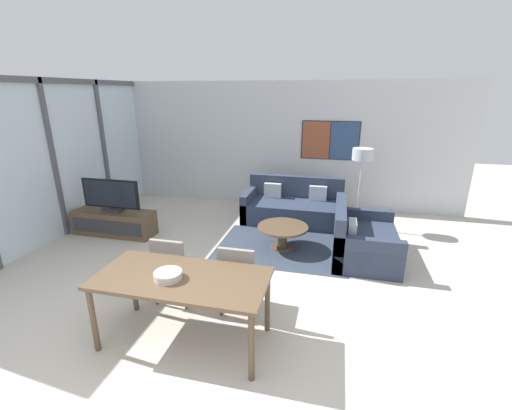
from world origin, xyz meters
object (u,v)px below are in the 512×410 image
sofa_main (294,207)px  fruit_bowl (168,275)px  dining_chair_left (173,266)px  television (111,196)px  dining_table (182,283)px  dining_chair_centre (239,275)px  tv_console (115,223)px  coffee_table (283,232)px  sofa_side (359,241)px  floor_lamp (362,160)px

sofa_main → fruit_bowl: bearing=-100.7°
dining_chair_left → television: bearing=140.1°
dining_table → dining_chair_centre: 0.78m
tv_console → sofa_main: bearing=26.0°
coffee_table → dining_chair_centre: (-0.21, -1.91, 0.20)m
fruit_bowl → coffee_table: bearing=73.8°
dining_chair_left → fruit_bowl: bearing=-65.5°
tv_console → dining_chair_centre: size_ratio=1.69×
dining_table → coffee_table: bearing=75.6°
sofa_main → dining_table: 4.01m
sofa_side → coffee_table: 1.26m
floor_lamp → fruit_bowl: bearing=-117.7°
coffee_table → sofa_main: bearing=90.0°
coffee_table → dining_table: dining_table is taller
television → coffee_table: bearing=2.4°
television → sofa_side: size_ratio=0.78×
sofa_main → coffee_table: (0.00, -1.41, 0.03)m
tv_console → dining_chair_centre: dining_chair_centre is taller
television → dining_chair_left: 2.74m
television → dining_chair_left: bearing=-39.9°
fruit_bowl → television: bearing=134.5°
dining_chair_centre → fruit_bowl: bearing=-128.1°
tv_console → fruit_bowl: bearing=-45.5°
sofa_side → coffee_table: (-1.26, 0.02, 0.03)m
tv_console → sofa_main: sofa_main is taller
coffee_table → floor_lamp: 2.07m
sofa_main → coffee_table: 1.41m
dining_chair_centre → fruit_bowl: size_ratio=3.18×
sofa_main → dining_table: sofa_main is taller
sofa_side → dining_chair_left: (-2.34, -1.86, 0.23)m
television → floor_lamp: (4.44, 1.38, 0.60)m
dining_chair_left → sofa_side: bearing=38.4°
dining_table → dining_chair_centre: dining_chair_centre is taller
fruit_bowl → sofa_side: bearing=51.9°
fruit_bowl → floor_lamp: bearing=62.3°
dining_table → fruit_bowl: fruit_bowl is taller
tv_console → sofa_side: sofa_side is taller
dining_chair_centre → floor_lamp: bearing=64.9°
tv_console → television: 0.53m
sofa_main → dining_chair_left: size_ratio=2.23×
sofa_side → dining_chair_left: size_ratio=1.61×
television → sofa_main: size_ratio=0.56×
fruit_bowl → floor_lamp: 4.38m
television → coffee_table: 3.21m
tv_console → dining_chair_left: size_ratio=1.69×
television → dining_chair_left: television is taller
tv_console → fruit_bowl: (2.42, -2.46, 0.59)m
tv_console → sofa_main: size_ratio=0.76×
sofa_main → sofa_side: (1.26, -1.44, -0.00)m
tv_console → sofa_main: 3.53m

